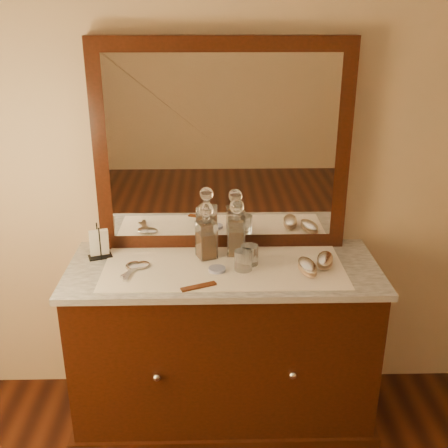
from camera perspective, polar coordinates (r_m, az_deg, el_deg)
The scene contains 18 objects.
dresser_cabinet at distance 2.71m, azimuth -0.05°, elevation -12.89°, with size 1.40×0.55×0.82m, color black.
dresser_plinth at distance 2.93m, azimuth -0.05°, elevation -18.84°, with size 1.46×0.59×0.08m, color black.
knob_left at distance 2.46m, azimuth -7.16°, elevation -15.88°, with size 0.04×0.04×0.04m, color silver.
knob_right at distance 2.48m, azimuth 7.34°, elevation -15.67°, with size 0.04×0.04×0.04m, color silver.
marble_top at distance 2.49m, azimuth -0.06°, elevation -4.82°, with size 1.44×0.59×0.03m, color silver.
mirror_frame at distance 2.54m, azimuth -0.19°, elevation 8.15°, with size 1.20×0.08×1.00m, color black.
mirror_glass at distance 2.51m, azimuth -0.17°, elevation 7.97°, with size 1.06×0.01×0.86m, color white.
lace_runner at distance 2.46m, azimuth -0.05°, elevation -4.67°, with size 1.10×0.45×0.00m, color white.
pin_dish at distance 2.43m, azimuth -0.75°, elevation -4.84°, with size 0.08×0.08×0.01m, color white.
comb at distance 2.29m, azimuth -2.72°, elevation -6.66°, with size 0.16×0.03×0.01m, color brown.
napkin_rack at distance 2.61m, azimuth -13.14°, elevation -2.14°, with size 0.13×0.10×0.16m.
decanter_left at distance 2.52m, azimuth -1.88°, elevation -1.34°, with size 0.11×0.11×0.28m.
decanter_right at distance 2.55m, azimuth 1.34°, elevation -0.99°, with size 0.09×0.09×0.28m.
brush_near at distance 2.44m, azimuth 8.87°, elevation -4.53°, with size 0.09×0.18×0.05m.
brush_far at distance 2.52m, azimuth 10.69°, elevation -3.82°, with size 0.11×0.18×0.04m.
hand_mirror_outer at distance 2.48m, azimuth -9.71°, elevation -4.56°, with size 0.09×0.19×0.02m.
hand_mirror_inner at distance 2.48m, azimuth -9.03°, elevation -4.47°, with size 0.13×0.18×0.02m.
tumblers at distance 2.45m, azimuth 2.41°, elevation -3.58°, with size 0.11×0.14×0.09m.
Camera 1 is at (-0.05, -0.27, 1.95)m, focal length 42.94 mm.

